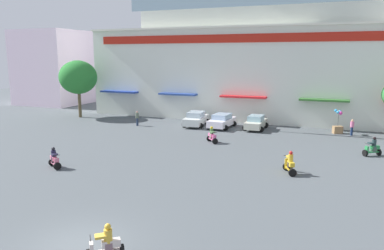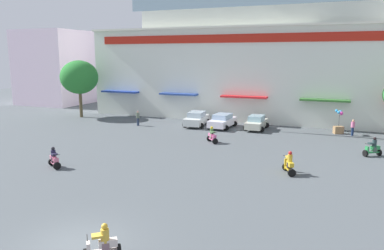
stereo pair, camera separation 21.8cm
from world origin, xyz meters
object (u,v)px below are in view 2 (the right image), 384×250
object	(u,v)px
scooter_rider_2	(289,164)
parked_car_2	(256,123)
parked_car_1	(222,121)
balloon_vendor_cart	(339,125)
scooter_rider_6	(54,159)
scooter_rider_1	(212,136)
plaza_tree_0	(79,77)
parked_car_0	(197,119)
pedestrian_2	(353,127)
scooter_rider_0	(103,245)
scooter_rider_7	(373,148)
pedestrian_1	(138,117)

from	to	relation	value
scooter_rider_2	parked_car_2	bearing A→B (deg)	110.33
parked_car_1	balloon_vendor_cart	bearing A→B (deg)	6.74
parked_car_2	scooter_rider_6	world-z (taller)	parked_car_2
scooter_rider_1	balloon_vendor_cart	size ratio (longest dim) A/B	0.60
plaza_tree_0	parked_car_2	distance (m)	22.84
parked_car_0	pedestrian_2	bearing A→B (deg)	2.98
plaza_tree_0	parked_car_1	distance (m)	19.30
plaza_tree_0	scooter_rider_0	bearing A→B (deg)	-50.55
scooter_rider_7	balloon_vendor_cart	size ratio (longest dim) A/B	0.62
scooter_rider_2	scooter_rider_7	world-z (taller)	scooter_rider_2
plaza_tree_0	scooter_rider_6	world-z (taller)	plaza_tree_0
scooter_rider_6	pedestrian_1	xyz separation A→B (m)	(-2.49, 15.97, 0.34)
scooter_rider_0	scooter_rider_6	size ratio (longest dim) A/B	0.99
plaza_tree_0	scooter_rider_1	bearing A→B (deg)	-19.70
pedestrian_1	balloon_vendor_cart	distance (m)	21.20
scooter_rider_0	pedestrian_1	world-z (taller)	pedestrian_1
balloon_vendor_cart	scooter_rider_2	bearing A→B (deg)	-101.05
parked_car_1	scooter_rider_2	xyz separation A→B (m)	(8.80, -13.58, -0.11)
scooter_rider_7	parked_car_2	bearing A→B (deg)	146.30
parked_car_0	pedestrian_2	distance (m)	16.05
parked_car_0	parked_car_1	size ratio (longest dim) A/B	1.04
scooter_rider_6	scooter_rider_7	distance (m)	23.91
plaza_tree_0	scooter_rider_0	world-z (taller)	plaza_tree_0
parked_car_1	scooter_rider_2	distance (m)	16.19
scooter_rider_7	balloon_vendor_cart	distance (m)	8.49
parked_car_1	scooter_rider_7	size ratio (longest dim) A/B	2.92
parked_car_2	pedestrian_2	world-z (taller)	pedestrian_2
parked_car_0	balloon_vendor_cart	bearing A→B (deg)	5.20
scooter_rider_6	parked_car_0	bearing A→B (deg)	78.73
plaza_tree_0	parked_car_0	distance (m)	16.36
scooter_rider_7	balloon_vendor_cart	xyz separation A→B (m)	(-2.56, 8.09, 0.30)
scooter_rider_7	plaza_tree_0	bearing A→B (deg)	168.25
scooter_rider_6	pedestrian_1	world-z (taller)	pedestrian_1
pedestrian_1	balloon_vendor_cart	size ratio (longest dim) A/B	0.68
scooter_rider_2	balloon_vendor_cart	bearing A→B (deg)	78.95
parked_car_1	scooter_rider_0	world-z (taller)	parked_car_1
plaza_tree_0	parked_car_0	world-z (taller)	plaza_tree_0
parked_car_1	scooter_rider_0	xyz separation A→B (m)	(3.53, -26.97, -0.17)
parked_car_1	pedestrian_1	distance (m)	9.43
pedestrian_1	scooter_rider_0	bearing A→B (deg)	-62.82
scooter_rider_2	pedestrian_1	distance (m)	21.23
scooter_rider_2	scooter_rider_6	size ratio (longest dim) A/B	1.07
pedestrian_2	balloon_vendor_cart	world-z (taller)	balloon_vendor_cart
parked_car_0	scooter_rider_6	world-z (taller)	parked_car_0
scooter_rider_7	pedestrian_1	size ratio (longest dim) A/B	0.91
scooter_rider_0	scooter_rider_2	world-z (taller)	scooter_rider_2
parked_car_2	scooter_rider_1	xyz separation A→B (m)	(-2.43, -7.39, -0.15)
parked_car_1	scooter_rider_6	bearing A→B (deg)	-110.06
balloon_vendor_cart	scooter_rider_7	bearing A→B (deg)	-72.45
parked_car_2	scooter_rider_0	bearing A→B (deg)	-90.19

